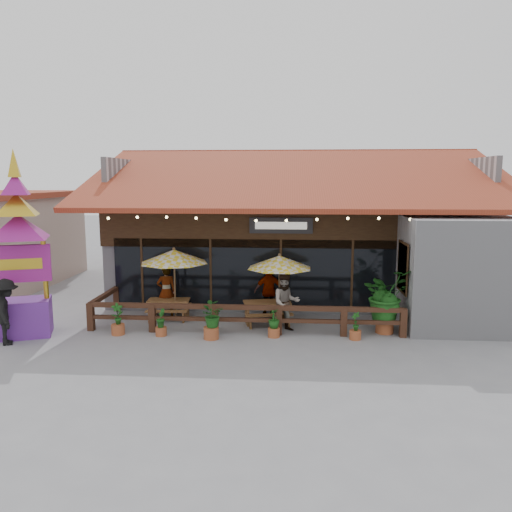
# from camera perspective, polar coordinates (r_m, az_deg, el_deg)

# --- Properties ---
(ground) EXTENTS (100.00, 100.00, 0.00)m
(ground) POSITION_cam_1_polar(r_m,az_deg,el_deg) (16.23, 4.44, -8.43)
(ground) COLOR gray
(ground) RESTS_ON ground
(restaurant_building) EXTENTS (15.50, 14.73, 6.09)m
(restaurant_building) POSITION_cam_1_polar(r_m,az_deg,el_deg) (22.27, 5.08, 2.06)
(restaurant_building) COLOR #B7B7BC
(restaurant_building) RESTS_ON ground
(patio_railing) EXTENTS (10.00, 2.60, 0.92)m
(patio_railing) POSITION_cam_1_polar(r_m,az_deg,el_deg) (15.94, -3.71, -6.43)
(patio_railing) COLOR #462819
(patio_railing) RESTS_ON ground
(umbrella_left) EXTENTS (2.61, 2.61, 2.50)m
(umbrella_left) POSITION_cam_1_polar(r_m,az_deg,el_deg) (17.17, -9.34, -0.08)
(umbrella_left) COLOR brown
(umbrella_left) RESTS_ON ground
(umbrella_right) EXTENTS (2.84, 2.84, 2.36)m
(umbrella_right) POSITION_cam_1_polar(r_m,az_deg,el_deg) (16.62, 2.70, -0.72)
(umbrella_right) COLOR brown
(umbrella_right) RESTS_ON ground
(picnic_table_left) EXTENTS (1.50, 1.31, 0.68)m
(picnic_table_left) POSITION_cam_1_polar(r_m,az_deg,el_deg) (17.60, -9.93, -5.61)
(picnic_table_left) COLOR brown
(picnic_table_left) RESTS_ON ground
(picnic_table_right) EXTENTS (1.79, 1.62, 0.74)m
(picnic_table_right) POSITION_cam_1_polar(r_m,az_deg,el_deg) (16.80, 1.27, -6.03)
(picnic_table_right) COLOR brown
(picnic_table_right) RESTS_ON ground
(thai_sign_tower) EXTENTS (2.92, 2.92, 6.12)m
(thai_sign_tower) POSITION_cam_1_polar(r_m,az_deg,el_deg) (16.61, -25.49, 2.54)
(thai_sign_tower) COLOR #662792
(thai_sign_tower) RESTS_ON ground
(tropical_plant) EXTENTS (1.95, 1.87, 2.07)m
(tropical_plant) POSITION_cam_1_polar(r_m,az_deg,el_deg) (16.11, 14.62, -4.46)
(tropical_plant) COLOR #9B4D2A
(tropical_plant) RESTS_ON ground
(diner_a) EXTENTS (0.76, 0.62, 1.80)m
(diner_a) POSITION_cam_1_polar(r_m,az_deg,el_deg) (17.83, -10.22, -3.97)
(diner_a) COLOR #382412
(diner_a) RESTS_ON ground
(diner_b) EXTENTS (1.05, 0.91, 1.86)m
(diner_b) POSITION_cam_1_polar(r_m,az_deg,el_deg) (15.87, 3.43, -5.33)
(diner_b) COLOR #382412
(diner_b) RESTS_ON ground
(diner_c) EXTENTS (1.10, 0.58, 1.78)m
(diner_c) POSITION_cam_1_polar(r_m,az_deg,el_deg) (17.64, 1.52, -4.01)
(diner_c) COLOR #382412
(diner_c) RESTS_ON ground
(pedestrian) EXTENTS (1.23, 1.45, 1.94)m
(pedestrian) POSITION_cam_1_polar(r_m,az_deg,el_deg) (16.30, -26.63, -5.72)
(pedestrian) COLOR black
(pedestrian) RESTS_ON ground
(planter_a) EXTENTS (0.43, 0.41, 1.00)m
(planter_a) POSITION_cam_1_polar(r_m,az_deg,el_deg) (16.19, -15.52, -7.21)
(planter_a) COLOR #9B4D2A
(planter_a) RESTS_ON ground
(planter_b) EXTENTS (0.35, 0.35, 0.85)m
(planter_b) POSITION_cam_1_polar(r_m,az_deg,el_deg) (15.78, -10.82, -7.60)
(planter_b) COLOR #9B4D2A
(planter_b) RESTS_ON ground
(planter_c) EXTENTS (0.88, 0.85, 1.13)m
(planter_c) POSITION_cam_1_polar(r_m,az_deg,el_deg) (15.20, -5.16, -7.14)
(planter_c) COLOR #9B4D2A
(planter_c) RESTS_ON ground
(planter_d) EXTENTS (0.47, 0.47, 0.89)m
(planter_d) POSITION_cam_1_polar(r_m,az_deg,el_deg) (15.38, 2.06, -7.72)
(planter_d) COLOR #9B4D2A
(planter_d) RESTS_ON ground
(planter_e) EXTENTS (0.35, 0.37, 0.86)m
(planter_e) POSITION_cam_1_polar(r_m,az_deg,el_deg) (15.46, 11.30, -8.05)
(planter_e) COLOR #9B4D2A
(planter_e) RESTS_ON ground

